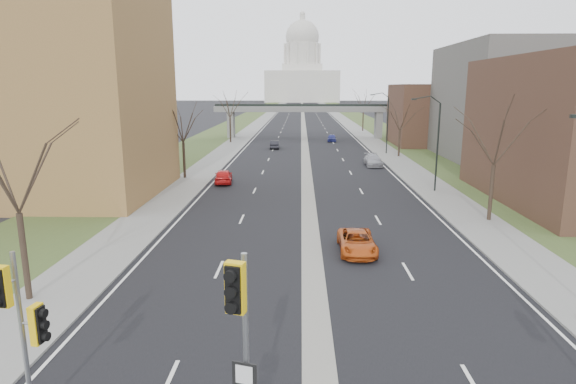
{
  "coord_description": "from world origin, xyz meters",
  "views": [
    {
      "loc": [
        -0.68,
        -12.03,
        9.51
      ],
      "look_at": [
        -1.32,
        11.92,
        4.29
      ],
      "focal_mm": 30.0,
      "sensor_mm": 36.0,
      "label": 1
    }
  ],
  "objects_px": {
    "car_right_mid": "(373,160)",
    "car_right_near": "(357,242)",
    "car_right_far": "(332,138)",
    "signal_pole_left": "(21,316)",
    "car_left_near": "(223,176)",
    "signal_pole_median": "(240,325)",
    "car_left_far": "(274,145)"
  },
  "relations": [
    {
      "from": "signal_pole_left",
      "to": "car_right_mid",
      "type": "bearing_deg",
      "value": 79.55
    },
    {
      "from": "car_right_near",
      "to": "car_right_far",
      "type": "xyz_separation_m",
      "value": [
        2.24,
        59.36,
        0.03
      ]
    },
    {
      "from": "signal_pole_median",
      "to": "car_right_near",
      "type": "bearing_deg",
      "value": 89.75
    },
    {
      "from": "signal_pole_left",
      "to": "car_right_mid",
      "type": "relative_size",
      "value": 1.09
    },
    {
      "from": "car_right_near",
      "to": "car_right_far",
      "type": "relative_size",
      "value": 1.18
    },
    {
      "from": "car_left_near",
      "to": "car_right_near",
      "type": "xyz_separation_m",
      "value": [
        11.16,
        -20.65,
        -0.1
      ]
    },
    {
      "from": "signal_pole_left",
      "to": "car_right_mid",
      "type": "distance_m",
      "value": 50.1
    },
    {
      "from": "car_right_near",
      "to": "car_right_mid",
      "type": "xyz_separation_m",
      "value": [
        5.61,
        32.05,
        0.06
      ]
    },
    {
      "from": "signal_pole_median",
      "to": "car_right_far",
      "type": "distance_m",
      "value": 76.27
    },
    {
      "from": "signal_pole_left",
      "to": "car_right_near",
      "type": "height_order",
      "value": "signal_pole_left"
    },
    {
      "from": "car_left_far",
      "to": "car_right_mid",
      "type": "xyz_separation_m",
      "value": [
        13.11,
        -16.82,
        0.04
      ]
    },
    {
      "from": "car_right_mid",
      "to": "car_right_near",
      "type": "bearing_deg",
      "value": -100.57
    },
    {
      "from": "car_left_near",
      "to": "car_right_far",
      "type": "relative_size",
      "value": 1.11
    },
    {
      "from": "signal_pole_left",
      "to": "car_left_far",
      "type": "distance_m",
      "value": 64.18
    },
    {
      "from": "car_left_near",
      "to": "car_right_far",
      "type": "height_order",
      "value": "car_left_near"
    },
    {
      "from": "car_left_near",
      "to": "car_right_mid",
      "type": "height_order",
      "value": "car_left_near"
    },
    {
      "from": "car_right_far",
      "to": "car_left_far",
      "type": "bearing_deg",
      "value": -129.43
    },
    {
      "from": "signal_pole_left",
      "to": "signal_pole_median",
      "type": "distance_m",
      "value": 6.37
    },
    {
      "from": "signal_pole_median",
      "to": "car_right_mid",
      "type": "bearing_deg",
      "value": 93.78
    },
    {
      "from": "car_right_mid",
      "to": "car_right_far",
      "type": "bearing_deg",
      "value": 96.39
    },
    {
      "from": "car_right_near",
      "to": "car_right_far",
      "type": "bearing_deg",
      "value": 87.84
    },
    {
      "from": "car_right_mid",
      "to": "car_right_far",
      "type": "height_order",
      "value": "car_right_mid"
    },
    {
      "from": "car_left_near",
      "to": "car_right_mid",
      "type": "xyz_separation_m",
      "value": [
        16.77,
        11.4,
        -0.03
      ]
    },
    {
      "from": "signal_pole_median",
      "to": "car_left_far",
      "type": "xyz_separation_m",
      "value": [
        -2.73,
        65.39,
        -3.28
      ]
    },
    {
      "from": "car_left_far",
      "to": "car_right_mid",
      "type": "relative_size",
      "value": 0.82
    },
    {
      "from": "signal_pole_median",
      "to": "car_left_near",
      "type": "xyz_separation_m",
      "value": [
        -6.4,
        37.17,
        -3.21
      ]
    },
    {
      "from": "signal_pole_median",
      "to": "car_left_far",
      "type": "distance_m",
      "value": 65.53
    },
    {
      "from": "car_left_near",
      "to": "car_right_mid",
      "type": "relative_size",
      "value": 0.89
    },
    {
      "from": "signal_pole_left",
      "to": "car_right_far",
      "type": "distance_m",
      "value": 75.72
    },
    {
      "from": "car_right_far",
      "to": "car_right_near",
      "type": "bearing_deg",
      "value": -88.72
    },
    {
      "from": "car_right_mid",
      "to": "signal_pole_median",
      "type": "bearing_deg",
      "value": -102.69
    },
    {
      "from": "car_left_far",
      "to": "car_right_near",
      "type": "xyz_separation_m",
      "value": [
        7.5,
        -48.87,
        -0.02
      ]
    }
  ]
}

